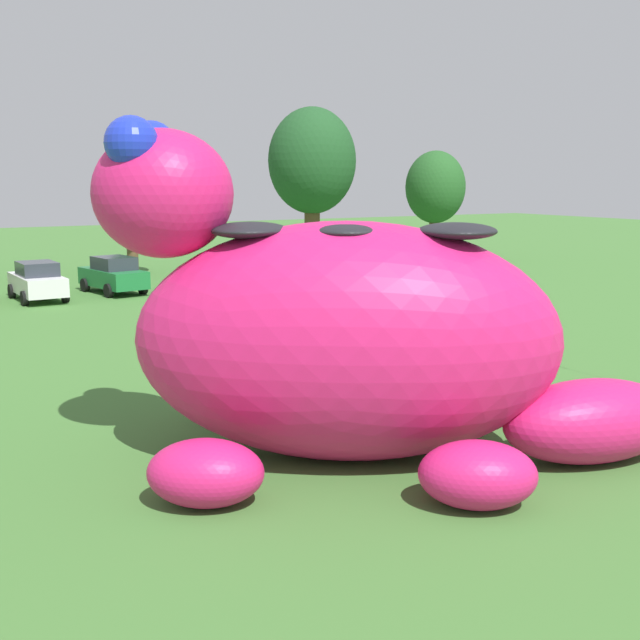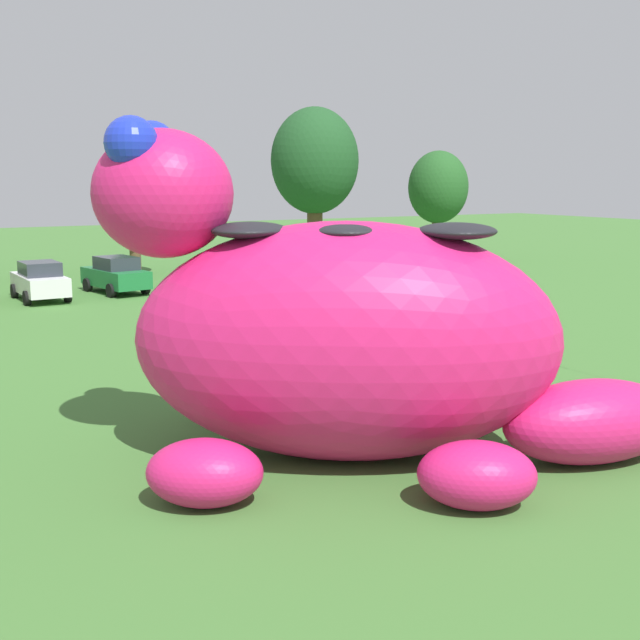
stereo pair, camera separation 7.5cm
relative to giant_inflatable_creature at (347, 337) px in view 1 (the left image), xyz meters
name	(u,v)px [view 1 (the left image)]	position (x,y,z in m)	size (l,w,h in m)	color
ground_plane	(372,457)	(0.38, -0.33, -2.35)	(160.00, 160.00, 0.00)	#427533
giant_inflatable_creature	(347,337)	(0.00, 0.00, 0.00)	(12.35, 8.75, 6.42)	#E01E6B
car_white	(37,281)	(-1.20, 23.78, -1.49)	(2.06, 4.16, 1.72)	white
car_green	(113,275)	(2.34, 24.39, -1.49)	(2.45, 4.33, 1.72)	#1E7238
tree_centre_left	(130,202)	(5.29, 30.99, 1.69)	(3.48, 3.48, 6.18)	brown
tree_centre	(312,162)	(16.80, 31.02, 3.95)	(5.43, 5.43, 9.64)	brown
tree_centre_right	(435,188)	(26.00, 30.46, 2.32)	(4.02, 4.02, 7.14)	brown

